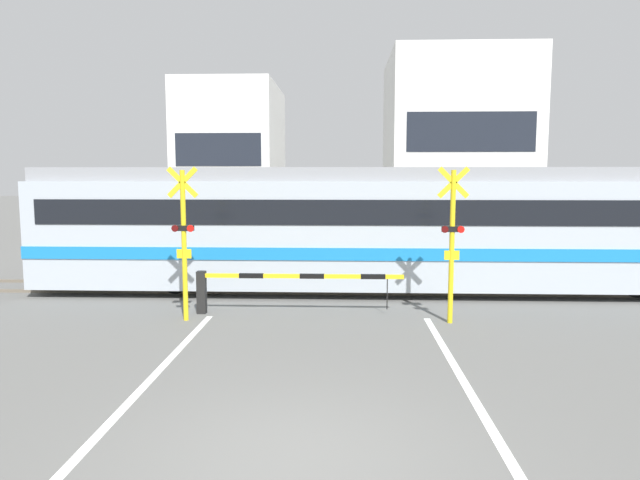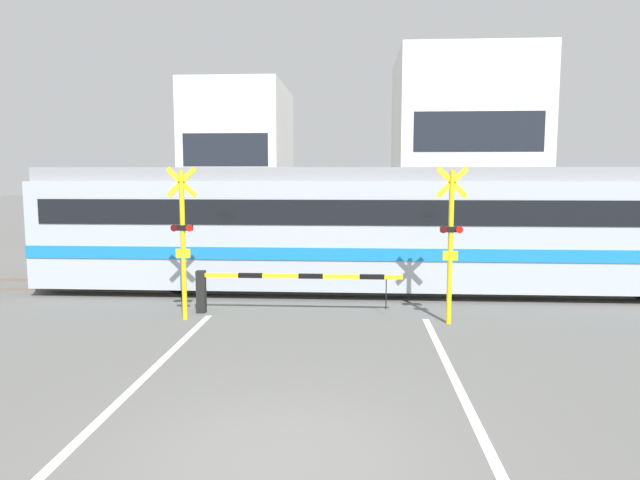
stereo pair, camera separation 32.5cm
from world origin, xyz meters
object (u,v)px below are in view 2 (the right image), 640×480
crossing_barrier_near (261,283)px  pedestrian (353,235)px  crossing_signal_left (183,236)px  commuter_train (402,226)px  crossing_barrier_far (368,250)px  crossing_signal_right (451,238)px

crossing_barrier_near → pedestrian: bearing=77.1°
crossing_signal_left → crossing_barrier_near: bearing=21.6°
commuter_train → crossing_barrier_far: 3.37m
commuter_train → pedestrian: 6.42m
commuter_train → pedestrian: bearing=102.4°
commuter_train → crossing_signal_right: bearing=-78.0°
crossing_barrier_near → pedestrian: size_ratio=3.06×
crossing_barrier_far → pedestrian: bearing=99.0°
crossing_signal_left → crossing_signal_right: same height
crossing_barrier_near → pedestrian: (2.08, 9.09, 0.16)m
commuter_train → pedestrian: (-1.37, 6.20, -0.93)m
crossing_signal_left → commuter_train: bearing=34.9°
commuter_train → crossing_barrier_far: bearing=105.9°
crossing_barrier_near → crossing_barrier_far: same height
commuter_train → crossing_signal_right: 3.61m
crossing_barrier_near → crossing_barrier_far: bearing=66.6°
commuter_train → crossing_barrier_near: 4.63m
crossing_barrier_far → pedestrian: size_ratio=3.06×
crossing_signal_left → pedestrian: crossing_signal_left is taller
commuter_train → crossing_barrier_near: size_ratio=4.15×
commuter_train → crossing_barrier_near: (-3.45, -2.89, -1.09)m
commuter_train → crossing_signal_left: commuter_train is taller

